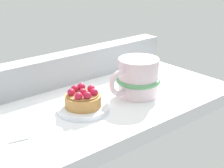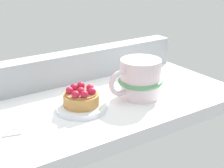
{
  "view_description": "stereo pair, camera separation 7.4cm",
  "coord_description": "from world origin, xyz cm",
  "views": [
    {
      "loc": [
        -41.64,
        -56.19,
        31.59
      ],
      "look_at": [
        3.06,
        -3.03,
        4.43
      ],
      "focal_mm": 54.95,
      "sensor_mm": 36.0,
      "label": 1
    },
    {
      "loc": [
        -35.69,
        -60.67,
        31.59
      ],
      "look_at": [
        3.06,
        -3.03,
        4.43
      ],
      "focal_mm": 54.95,
      "sensor_mm": 36.0,
      "label": 2
    }
  ],
  "objects": [
    {
      "name": "ground_plane",
      "position": [
        0.0,
        0.0,
        -1.59
      ],
      "size": [
        67.3,
        33.32,
        3.18
      ],
      "primitive_type": "cube",
      "color": "white"
    },
    {
      "name": "window_rail_back",
      "position": [
        0.0,
        14.15,
        3.81
      ],
      "size": [
        65.96,
        5.01,
        7.61
      ],
      "primitive_type": "cube",
      "color": "#9EA3A8",
      "rests_on": "ground_plane"
    },
    {
      "name": "dessert_plate",
      "position": [
        -4.36,
        -2.47,
        0.54
      ],
      "size": [
        10.83,
        10.83,
        1.16
      ],
      "color": "silver",
      "rests_on": "ground_plane"
    },
    {
      "name": "raspberry_tart",
      "position": [
        -4.33,
        -2.47,
        2.85
      ],
      "size": [
        7.6,
        7.6,
        4.09
      ],
      "color": "#B77F42",
      "rests_on": "dessert_plate"
    },
    {
      "name": "coffee_mug",
      "position": [
        10.22,
        -3.58,
        4.34
      ],
      "size": [
        13.75,
        10.37,
        8.86
      ],
      "color": "silver",
      "rests_on": "ground_plane"
    }
  ]
}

